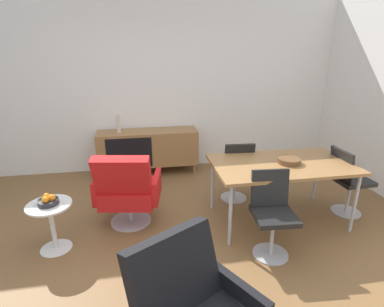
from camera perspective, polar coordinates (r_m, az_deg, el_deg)
The scene contains 12 objects.
ground_plane at distance 3.17m, azimuth -4.91°, elevation -19.74°, with size 8.32×8.32×0.00m, color brown.
wall_back at distance 5.09m, azimuth -8.21°, elevation 12.54°, with size 6.80×0.12×2.80m, color white.
sideboard at distance 5.00m, azimuth -8.30°, elevation 1.11°, with size 1.60×0.45×0.72m.
vase_cobalt at distance 4.90m, azimuth -13.72°, elevation 5.44°, with size 0.06×0.06×0.27m.
dining_table at distance 3.64m, azimuth 16.56°, elevation -2.33°, with size 1.60×0.90×0.74m.
wooden_bowl_on_table at distance 3.63m, azimuth 17.84°, elevation -1.29°, with size 0.26×0.26×0.06m, color brown.
dining_chair_back_left at distance 4.07m, azimuth 8.34°, elevation -2.81°, with size 0.43×0.45×0.86m.
dining_chair_front_left at distance 3.14m, azimuth 14.89°, elevation -10.41°, with size 0.43×0.45×0.86m.
dining_chair_far_end at distance 4.18m, azimuth 27.29°, elevation -4.28°, with size 0.44×0.42×0.86m.
lounge_chair_red at distance 3.55m, azimuth -12.10°, elevation -6.53°, with size 0.80×0.75×0.95m.
side_table_round at distance 3.46m, azimuth -24.92°, elevation -11.55°, with size 0.44×0.44×0.52m.
fruit_bowl at distance 3.35m, azimuth -25.49°, elevation -8.03°, with size 0.20×0.20×0.11m.
Camera 1 is at (-0.17, -2.45, 2.00)m, focal length 28.29 mm.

